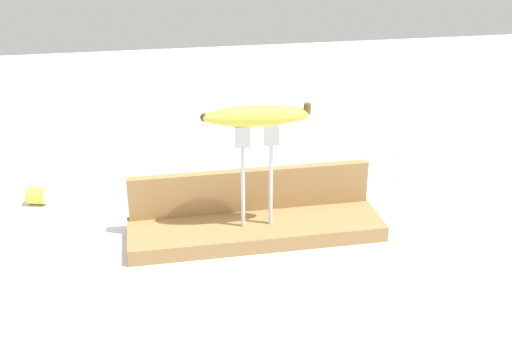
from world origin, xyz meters
name	(u,v)px	position (x,y,z in m)	size (l,w,h in m)	color
ground_plane	(256,236)	(0.00, 0.00, 0.00)	(3.00, 3.00, 0.00)	silver
wooden_board	(256,229)	(0.00, 0.00, 0.01)	(0.45, 0.12, 0.03)	#A87F4C
board_backstop	(251,189)	(0.00, 0.05, 0.07)	(0.44, 0.02, 0.08)	#A87F4C
fork_stand_center	(257,167)	(0.00, -0.01, 0.14)	(0.07, 0.01, 0.18)	silver
banana_raised_center	(257,116)	(0.00, -0.01, 0.23)	(0.18, 0.05, 0.04)	#DBD147
fork_fallen_near	(398,157)	(0.39, 0.29, 0.00)	(0.08, 0.16, 0.01)	silver
banana_chunk_near	(38,196)	(-0.40, 0.21, 0.02)	(0.04, 0.04, 0.03)	#DBD147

